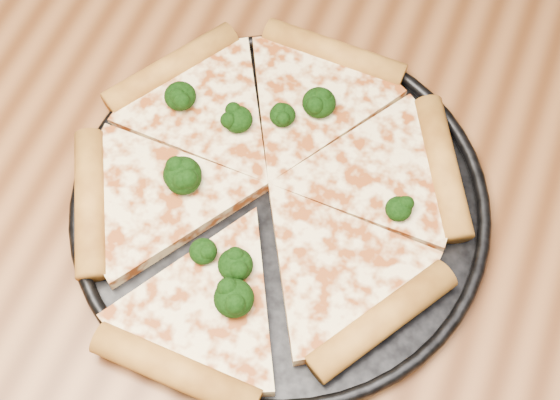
% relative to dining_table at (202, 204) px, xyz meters
% --- Properties ---
extents(ground, '(4.00, 4.00, 0.00)m').
position_rel_dining_table_xyz_m(ground, '(0.00, 0.00, -0.66)').
color(ground, brown).
rests_on(ground, ground).
extents(dining_table, '(1.20, 0.90, 0.75)m').
position_rel_dining_table_xyz_m(dining_table, '(0.00, 0.00, 0.00)').
color(dining_table, brown).
rests_on(dining_table, ground).
extents(pizza_pan, '(0.34, 0.34, 0.02)m').
position_rel_dining_table_xyz_m(pizza_pan, '(0.09, -0.02, 0.10)').
color(pizza_pan, black).
rests_on(pizza_pan, dining_table).
extents(pizza, '(0.34, 0.34, 0.03)m').
position_rel_dining_table_xyz_m(pizza, '(0.07, -0.02, 0.11)').
color(pizza, '#FFDE9C').
rests_on(pizza, pizza_pan).
extents(broccoli_florets, '(0.23, 0.22, 0.02)m').
position_rel_dining_table_xyz_m(broccoli_florets, '(0.05, -0.02, 0.12)').
color(broccoli_florets, black).
rests_on(broccoli_florets, pizza).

